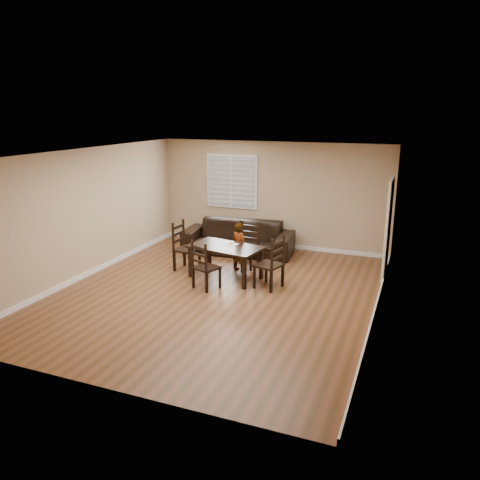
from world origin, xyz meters
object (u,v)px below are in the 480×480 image
Objects in this scene: dining_table at (226,250)px; chair_right at (274,265)px; chair_near at (249,246)px; chair_left at (182,247)px; donut at (231,243)px; sofa at (238,237)px; child at (239,247)px; chair_far at (202,268)px.

chair_right reaches higher than dining_table.
dining_table is 1.58× the size of chair_near.
chair_left is 11.32× the size of donut.
chair_left is 1.22m from donut.
sofa is at bearing -20.47° from chair_left.
child reaches higher than chair_left.
sofa is (-0.48, 1.64, -0.33)m from donut.
chair_left is at bearing 39.04° from child.
chair_far is (-0.34, -1.74, -0.01)m from chair_near.
chair_near reaches higher than chair_far.
chair_right is at bearing -0.53° from dining_table.
chair_far is 1.35m from child.
child is 1.38m from sofa.
donut is at bearing 83.66° from dining_table.
chair_left is 2.33m from chair_right.
dining_table is at bearing -96.19° from chair_left.
child is at bearing -79.75° from chair_far.
chair_far reaches higher than sofa.
dining_table is at bearing -82.12° from sofa.
child is (1.25, 0.34, 0.05)m from chair_left.
child is (0.27, 1.32, 0.09)m from chair_far.
sofa reaches higher than dining_table.
donut is (-0.12, -0.79, 0.26)m from chair_near.
chair_left reaches higher than chair_far.
sofa is at bearing 130.87° from chair_near.
donut is (0.05, 0.16, 0.11)m from dining_table.
donut is at bearing -92.81° from chair_near.
chair_left is 0.40× the size of sofa.
sofa is (-0.53, 1.27, -0.15)m from child.
dining_table is at bearing 103.32° from child.
chair_left is 1.00× the size of child.
sofa is (-0.26, 2.59, -0.06)m from chair_far.
dining_table is 0.20m from donut.
dining_table is 0.82m from chair_far.
donut is at bearing -81.24° from chair_far.
dining_table is 0.98m from chair_near.
chair_right is 11.36× the size of donut.
chair_left is at bearing 178.29° from donut.
chair_near is 1.78m from chair_far.
chair_right is (2.29, -0.42, 0.00)m from chair_left.
dining_table is at bearing -106.94° from donut.
child is 0.40× the size of sofa.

